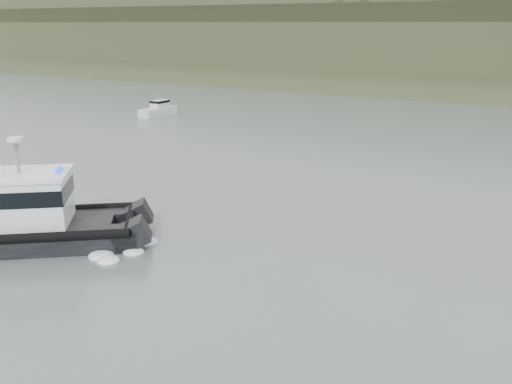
{
  "coord_description": "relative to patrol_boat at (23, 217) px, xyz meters",
  "views": [
    {
      "loc": [
        14.88,
        -16.34,
        11.45
      ],
      "look_at": [
        -0.68,
        9.83,
        2.4
      ],
      "focal_mm": 40.0,
      "sensor_mm": 36.0,
      "label": 1
    }
  ],
  "objects": [
    {
      "name": "patrol_boat",
      "position": [
        0.0,
        0.0,
        0.0
      ],
      "size": [
        12.5,
        11.31,
        6.03
      ],
      "rotation": [
        0.0,
        0.0,
        -0.89
      ],
      "color": "black",
      "rests_on": "ground"
    },
    {
      "name": "motorboat",
      "position": [
        -22.88,
        38.18,
        -0.75
      ],
      "size": [
        1.93,
        5.56,
        3.04
      ],
      "rotation": [
        0.0,
        0.0,
        -0.01
      ],
      "color": "silver",
      "rests_on": "ground"
    },
    {
      "name": "ground",
      "position": [
        10.51,
        -2.04,
        -1.51
      ],
      "size": [
        400.0,
        400.0,
        0.0
      ],
      "primitive_type": "plane",
      "color": "slate",
      "rests_on": "ground"
    }
  ]
}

